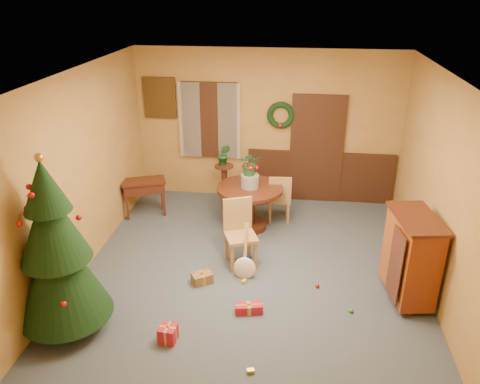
% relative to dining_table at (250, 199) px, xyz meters
% --- Properties ---
extents(room_envelope, '(5.50, 5.50, 5.50)m').
position_rel_dining_table_xyz_m(room_envelope, '(0.39, 1.31, 0.57)').
color(room_envelope, '#384251').
rests_on(room_envelope, ground).
extents(dining_table, '(1.13, 1.13, 0.78)m').
position_rel_dining_table_xyz_m(dining_table, '(0.00, 0.00, 0.00)').
color(dining_table, black).
rests_on(dining_table, floor).
extents(urn, '(0.31, 0.31, 0.23)m').
position_rel_dining_table_xyz_m(urn, '(0.00, 0.00, 0.35)').
color(urn, slate).
rests_on(urn, dining_table).
extents(centerpiece_plant, '(0.37, 0.32, 0.41)m').
position_rel_dining_table_xyz_m(centerpiece_plant, '(0.00, 0.00, 0.67)').
color(centerpiece_plant, '#1E4C23').
rests_on(centerpiece_plant, urn).
extents(chair_near, '(0.58, 0.58, 1.03)m').
position_rel_dining_table_xyz_m(chair_near, '(-0.04, -1.11, 0.01)').
color(chair_near, olive).
rests_on(chair_near, floor).
extents(chair_far, '(0.42, 0.42, 0.90)m').
position_rel_dining_table_xyz_m(chair_far, '(0.50, 0.30, -0.06)').
color(chair_far, olive).
rests_on(chair_far, floor).
extents(guitar, '(0.44, 0.56, 0.75)m').
position_rel_dining_table_xyz_m(guitar, '(0.09, -1.53, -0.16)').
color(guitar, white).
rests_on(guitar, floor).
extents(plant_stand, '(0.35, 0.35, 0.89)m').
position_rel_dining_table_xyz_m(plant_stand, '(-0.55, 0.66, 0.01)').
color(plant_stand, black).
rests_on(plant_stand, floor).
extents(stand_plant, '(0.23, 0.19, 0.41)m').
position_rel_dining_table_xyz_m(stand_plant, '(-0.55, 0.66, 0.55)').
color(stand_plant, '#19471E').
rests_on(stand_plant, plant_stand).
extents(christmas_tree, '(1.12, 1.12, 2.31)m').
position_rel_dining_table_xyz_m(christmas_tree, '(-1.97, -2.86, 0.55)').
color(christmas_tree, '#382111').
rests_on(christmas_tree, floor).
extents(writing_desk, '(0.86, 0.65, 0.69)m').
position_rel_dining_table_xyz_m(writing_desk, '(-1.97, 0.26, -0.03)').
color(writing_desk, black).
rests_on(writing_desk, floor).
extents(sideboard, '(0.66, 1.04, 1.24)m').
position_rel_dining_table_xyz_m(sideboard, '(2.33, -1.71, 0.12)').
color(sideboard, '#60170B').
rests_on(sideboard, floor).
extents(gift_a, '(0.35, 0.28, 0.18)m').
position_rel_dining_table_xyz_m(gift_a, '(-1.89, -2.60, -0.46)').
color(gift_a, brown).
rests_on(gift_a, floor).
extents(gift_b, '(0.22, 0.22, 0.21)m').
position_rel_dining_table_xyz_m(gift_b, '(-0.67, -2.96, -0.44)').
color(gift_b, '#A81625').
rests_on(gift_b, floor).
extents(gift_c, '(0.34, 0.31, 0.15)m').
position_rel_dining_table_xyz_m(gift_c, '(-0.50, -1.74, -0.47)').
color(gift_c, brown).
rests_on(gift_c, floor).
extents(gift_d, '(0.38, 0.22, 0.13)m').
position_rel_dining_table_xyz_m(gift_d, '(0.24, -2.32, -0.48)').
color(gift_d, '#A81625').
rests_on(gift_d, floor).
extents(toy_a, '(0.09, 0.09, 0.05)m').
position_rel_dining_table_xyz_m(toy_a, '(0.10, -1.02, -0.52)').
color(toy_a, navy).
rests_on(toy_a, floor).
extents(toy_b, '(0.06, 0.06, 0.06)m').
position_rel_dining_table_xyz_m(toy_b, '(1.57, -2.15, -0.51)').
color(toy_b, green).
rests_on(toy_b, floor).
extents(toy_c, '(0.07, 0.09, 0.05)m').
position_rel_dining_table_xyz_m(toy_c, '(0.10, -1.68, -0.52)').
color(toy_c, gold).
rests_on(toy_c, floor).
extents(toy_d, '(0.06, 0.06, 0.06)m').
position_rel_dining_table_xyz_m(toy_d, '(1.15, -1.66, -0.51)').
color(toy_d, '#BB120C').
rests_on(toy_d, floor).
extents(toy_e, '(0.09, 0.07, 0.05)m').
position_rel_dining_table_xyz_m(toy_e, '(0.38, -3.35, -0.52)').
color(toy_e, gold).
rests_on(toy_e, floor).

